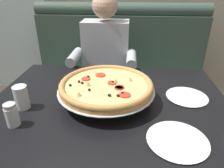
{
  "coord_description": "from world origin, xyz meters",
  "views": [
    {
      "loc": [
        0.1,
        -0.97,
        1.33
      ],
      "look_at": [
        0.01,
        0.09,
        0.78
      ],
      "focal_mm": 32.87,
      "sensor_mm": 36.0,
      "label": 1
    }
  ],
  "objects_px": {
    "booth_bench": "(119,79)",
    "shaker_oregano": "(12,116)",
    "drinking_glass": "(22,98)",
    "dining_table": "(109,112)",
    "plate_near_right": "(187,96)",
    "pizza": "(106,86)",
    "diner_main": "(105,60)",
    "plate_near_left": "(178,139)"
  },
  "relations": [
    {
      "from": "shaker_oregano",
      "to": "pizza",
      "type": "bearing_deg",
      "value": 32.77
    },
    {
      "from": "booth_bench",
      "to": "drinking_glass",
      "type": "height_order",
      "value": "booth_bench"
    },
    {
      "from": "dining_table",
      "to": "shaker_oregano",
      "type": "xyz_separation_m",
      "value": [
        -0.42,
        -0.25,
        0.13
      ]
    },
    {
      "from": "pizza",
      "to": "drinking_glass",
      "type": "height_order",
      "value": "drinking_glass"
    },
    {
      "from": "dining_table",
      "to": "diner_main",
      "type": "distance_m",
      "value": 0.71
    },
    {
      "from": "shaker_oregano",
      "to": "drinking_glass",
      "type": "xyz_separation_m",
      "value": [
        -0.02,
        0.14,
        0.01
      ]
    },
    {
      "from": "diner_main",
      "to": "drinking_glass",
      "type": "relative_size",
      "value": 10.19
    },
    {
      "from": "booth_bench",
      "to": "plate_near_right",
      "type": "xyz_separation_m",
      "value": [
        0.44,
        -0.88,
        0.34
      ]
    },
    {
      "from": "pizza",
      "to": "plate_near_right",
      "type": "height_order",
      "value": "pizza"
    },
    {
      "from": "dining_table",
      "to": "plate_near_right",
      "type": "bearing_deg",
      "value": 9.98
    },
    {
      "from": "dining_table",
      "to": "plate_near_left",
      "type": "distance_m",
      "value": 0.44
    },
    {
      "from": "diner_main",
      "to": "shaker_oregano",
      "type": "distance_m",
      "value": 1.0
    },
    {
      "from": "drinking_glass",
      "to": "dining_table",
      "type": "bearing_deg",
      "value": 13.76
    },
    {
      "from": "dining_table",
      "to": "pizza",
      "type": "height_order",
      "value": "pizza"
    },
    {
      "from": "plate_near_left",
      "to": "plate_near_right",
      "type": "height_order",
      "value": "same"
    },
    {
      "from": "diner_main",
      "to": "plate_near_right",
      "type": "height_order",
      "value": "diner_main"
    },
    {
      "from": "diner_main",
      "to": "plate_near_left",
      "type": "relative_size",
      "value": 4.96
    },
    {
      "from": "diner_main",
      "to": "plate_near_left",
      "type": "distance_m",
      "value": 1.08
    },
    {
      "from": "dining_table",
      "to": "plate_near_right",
      "type": "relative_size",
      "value": 5.61
    },
    {
      "from": "booth_bench",
      "to": "plate_near_right",
      "type": "bearing_deg",
      "value": -63.63
    },
    {
      "from": "diner_main",
      "to": "drinking_glass",
      "type": "distance_m",
      "value": 0.87
    },
    {
      "from": "shaker_oregano",
      "to": "plate_near_right",
      "type": "height_order",
      "value": "shaker_oregano"
    },
    {
      "from": "booth_bench",
      "to": "plate_near_left",
      "type": "height_order",
      "value": "booth_bench"
    },
    {
      "from": "booth_bench",
      "to": "pizza",
      "type": "bearing_deg",
      "value": -91.04
    },
    {
      "from": "booth_bench",
      "to": "diner_main",
      "type": "relative_size",
      "value": 1.39
    },
    {
      "from": "drinking_glass",
      "to": "plate_near_right",
      "type": "bearing_deg",
      "value": 11.89
    },
    {
      "from": "booth_bench",
      "to": "plate_near_left",
      "type": "distance_m",
      "value": 1.34
    },
    {
      "from": "dining_table",
      "to": "diner_main",
      "type": "height_order",
      "value": "diner_main"
    },
    {
      "from": "pizza",
      "to": "drinking_glass",
      "type": "distance_m",
      "value": 0.44
    },
    {
      "from": "pizza",
      "to": "diner_main",
      "type": "bearing_deg",
      "value": 97.78
    },
    {
      "from": "diner_main",
      "to": "shaker_oregano",
      "type": "relative_size",
      "value": 11.23
    },
    {
      "from": "dining_table",
      "to": "shaker_oregano",
      "type": "bearing_deg",
      "value": -149.06
    },
    {
      "from": "dining_table",
      "to": "plate_near_left",
      "type": "bearing_deg",
      "value": -43.02
    },
    {
      "from": "drinking_glass",
      "to": "booth_bench",
      "type": "bearing_deg",
      "value": 67.56
    },
    {
      "from": "plate_near_right",
      "to": "diner_main",
      "type": "bearing_deg",
      "value": 131.67
    },
    {
      "from": "shaker_oregano",
      "to": "drinking_glass",
      "type": "relative_size",
      "value": 0.91
    },
    {
      "from": "shaker_oregano",
      "to": "plate_near_right",
      "type": "relative_size",
      "value": 0.48
    },
    {
      "from": "shaker_oregano",
      "to": "plate_near_left",
      "type": "height_order",
      "value": "shaker_oregano"
    },
    {
      "from": "plate_near_right",
      "to": "shaker_oregano",
      "type": "bearing_deg",
      "value": -159.06
    },
    {
      "from": "booth_bench",
      "to": "shaker_oregano",
      "type": "height_order",
      "value": "booth_bench"
    },
    {
      "from": "plate_near_left",
      "to": "dining_table",
      "type": "bearing_deg",
      "value": 136.98
    },
    {
      "from": "dining_table",
      "to": "pizza",
      "type": "relative_size",
      "value": 2.5
    }
  ]
}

